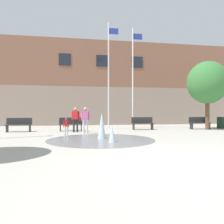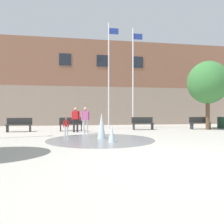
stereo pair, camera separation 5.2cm
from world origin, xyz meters
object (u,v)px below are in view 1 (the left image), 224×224
Objects in this scene: flagpole_left at (109,73)px; flagpole_right at (133,75)px; teen_by_trashcan at (76,118)px; park_bench_left_of_flagpoles at (71,124)px; trash_can at (221,123)px; street_tree_near_building at (207,83)px; park_bench_center at (143,123)px; child_with_pink_shirt at (66,125)px; park_bench_far_right at (199,123)px; adult_watching at (85,118)px; park_bench_far_left at (19,124)px.

flagpole_left is 1.04× the size of flagpole_right.
park_bench_left_of_flagpoles is at bearing -54.81° from teen_by_trashcan.
street_tree_near_building is (-1.66, -0.80, 2.97)m from trash_can.
park_bench_center is 0.32× the size of street_tree_near_building.
park_bench_left_of_flagpoles is 1.62× the size of child_with_pink_shirt.
park_bench_far_right is 9.29m from teen_by_trashcan.
adult_watching is 0.21× the size of flagpole_right.
flagpole_right reaches higher than child_with_pink_shirt.
park_bench_center is 6.24m from child_with_pink_shirt.
flagpole_left reaches higher than child_with_pink_shirt.
teen_by_trashcan is at bearing -177.76° from street_tree_near_building.
park_bench_left_of_flagpoles is 1.01× the size of adult_watching.
street_tree_near_building is at bearing -18.99° from flagpole_right.
adult_watching is 10.79m from trash_can.
street_tree_near_building is at bearing -14.11° from flagpole_left.
park_bench_far_left is 1.00× the size of park_bench_left_of_flagpoles.
park_bench_left_of_flagpoles is at bearing 179.61° from park_bench_far_right.
street_tree_near_building reaches higher than teen_by_trashcan.
park_bench_far_left is 12.87m from park_bench_far_right.
adult_watching is at bearing -141.04° from flagpole_right.
park_bench_far_right reaches higher than trash_can.
trash_can is at bearing 25.61° from street_tree_near_building.
adult_watching is at bearing -121.89° from flagpole_left.
park_bench_far_left is 13.46m from street_tree_near_building.
flagpole_left is at bearing 156.50° from park_bench_center.
child_with_pink_shirt is 0.62× the size of adult_watching.
park_bench_left_of_flagpoles is 1.78× the size of trash_can.
trash_can is at bearing 0.42° from park_bench_center.
flagpole_left reaches higher than trash_can.
street_tree_near_building reaches higher than park_bench_left_of_flagpoles.
park_bench_far_left is 1.00× the size of park_bench_far_right.
park_bench_left_of_flagpoles is at bearing 2.62° from park_bench_far_left.
child_with_pink_shirt is (-9.72, -3.12, 0.10)m from park_bench_far_right.
park_bench_far_left is 1.62× the size of child_with_pink_shirt.
park_bench_far_left is at bearing 177.80° from street_tree_near_building.
park_bench_far_right is at bearing 113.87° from street_tree_near_building.
child_with_pink_shirt is 1.10× the size of trash_can.
park_bench_far_right is at bearing 0.39° from park_bench_far_left.
teen_by_trashcan is at bearing -73.30° from park_bench_left_of_flagpoles.
park_bench_far_right is 0.32× the size of street_tree_near_building.
park_bench_center reaches higher than trash_can.
flagpole_left is at bearing -120.96° from teen_by_trashcan.
child_with_pink_shirt is (-0.19, -3.18, 0.10)m from park_bench_left_of_flagpoles.
flagpole_left is 8.91× the size of trash_can.
trash_can is at bearing 0.70° from park_bench_left_of_flagpoles.
flagpole_left is at bearing 165.89° from street_tree_near_building.
park_bench_far_right is 1.01× the size of teen_by_trashcan.
park_bench_center is at bearing 1.04° from park_bench_left_of_flagpoles.
child_with_pink_shirt is 0.62× the size of teen_by_trashcan.
park_bench_far_right is (12.87, 0.09, 0.00)m from park_bench_far_left.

